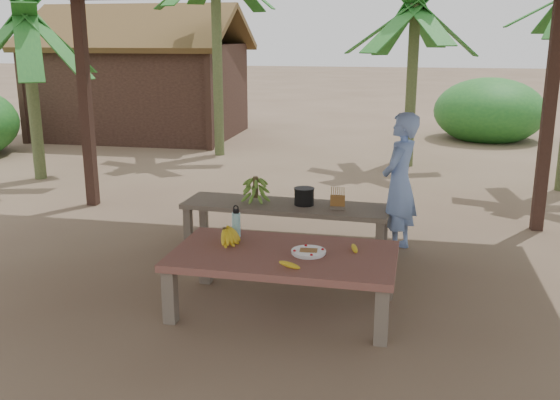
% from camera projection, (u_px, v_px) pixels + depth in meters
% --- Properties ---
extents(ground, '(80.00, 80.00, 0.00)m').
position_uv_depth(ground, '(257.00, 286.00, 5.63)').
color(ground, brown).
rests_on(ground, ground).
extents(work_table, '(1.82, 1.04, 0.50)m').
position_uv_depth(work_table, '(284.00, 260.00, 5.04)').
color(work_table, brown).
rests_on(work_table, ground).
extents(bench, '(2.23, 0.72, 0.45)m').
position_uv_depth(bench, '(286.00, 209.00, 6.66)').
color(bench, brown).
rests_on(bench, ground).
extents(ripe_banana_bunch, '(0.25, 0.22, 0.15)m').
position_uv_depth(ripe_banana_bunch, '(224.00, 235.00, 5.23)').
color(ripe_banana_bunch, yellow).
rests_on(ripe_banana_bunch, work_table).
extents(plate, '(0.28, 0.28, 0.04)m').
position_uv_depth(plate, '(309.00, 252.00, 4.98)').
color(plate, white).
rests_on(plate, work_table).
extents(loose_banana_front, '(0.18, 0.09, 0.04)m').
position_uv_depth(loose_banana_front, '(290.00, 265.00, 4.69)').
color(loose_banana_front, yellow).
rests_on(loose_banana_front, work_table).
extents(loose_banana_side, '(0.08, 0.15, 0.04)m').
position_uv_depth(loose_banana_side, '(355.00, 248.00, 5.06)').
color(loose_banana_side, yellow).
rests_on(loose_banana_side, work_table).
extents(water_flask, '(0.07, 0.07, 0.28)m').
position_uv_depth(water_flask, '(236.00, 223.00, 5.40)').
color(water_flask, '#39AFB3').
rests_on(water_flask, work_table).
extents(green_banana_stalk, '(0.27, 0.27, 0.30)m').
position_uv_depth(green_banana_stalk, '(256.00, 189.00, 6.69)').
color(green_banana_stalk, '#598C2D').
rests_on(green_banana_stalk, bench).
extents(cooking_pot, '(0.21, 0.21, 0.18)m').
position_uv_depth(cooking_pot, '(304.00, 197.00, 6.60)').
color(cooking_pot, black).
rests_on(cooking_pot, bench).
extents(skewer_rack, '(0.18, 0.09, 0.24)m').
position_uv_depth(skewer_rack, '(338.00, 198.00, 6.43)').
color(skewer_rack, '#A57F47').
rests_on(skewer_rack, bench).
extents(woman, '(0.51, 0.62, 1.46)m').
position_uv_depth(woman, '(399.00, 183.00, 6.37)').
color(woman, '#7EA0EE').
rests_on(woman, ground).
extents(hut, '(4.40, 3.43, 2.85)m').
position_uv_depth(hut, '(143.00, 86.00, 13.79)').
color(hut, black).
rests_on(hut, ground).
extents(banana_plant_n, '(1.80, 1.80, 2.89)m').
position_uv_depth(banana_plant_n, '(415.00, 21.00, 10.19)').
color(banana_plant_n, '#596638').
rests_on(banana_plant_n, ground).
extents(banana_plant_w, '(1.80, 1.80, 2.68)m').
position_uv_depth(banana_plant_w, '(27.00, 34.00, 9.29)').
color(banana_plant_w, '#596638').
rests_on(banana_plant_w, ground).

